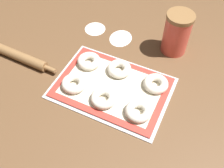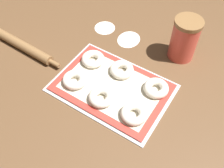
# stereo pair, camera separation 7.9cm
# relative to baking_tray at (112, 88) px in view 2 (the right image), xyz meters

# --- Properties ---
(ground_plane) EXTENTS (2.80, 2.80, 0.00)m
(ground_plane) POSITION_rel_baking_tray_xyz_m (-0.01, 0.02, -0.00)
(ground_plane) COLOR brown
(baking_tray) EXTENTS (0.44, 0.31, 0.01)m
(baking_tray) POSITION_rel_baking_tray_xyz_m (0.00, 0.00, 0.00)
(baking_tray) COLOR silver
(baking_tray) RESTS_ON ground_plane
(baking_mat) EXTENTS (0.42, 0.29, 0.00)m
(baking_mat) POSITION_rel_baking_tray_xyz_m (0.00, 0.00, 0.01)
(baking_mat) COLOR red
(baking_mat) RESTS_ON baking_tray
(bagel_front_left) EXTENTS (0.10, 0.10, 0.03)m
(bagel_front_left) POSITION_rel_baking_tray_xyz_m (-0.13, -0.06, 0.02)
(bagel_front_left) COLOR silver
(bagel_front_left) RESTS_ON baking_mat
(bagel_front_center) EXTENTS (0.10, 0.10, 0.03)m
(bagel_front_center) POSITION_rel_baking_tray_xyz_m (0.00, -0.07, 0.02)
(bagel_front_center) COLOR silver
(bagel_front_center) RESTS_ON baking_mat
(bagel_front_right) EXTENTS (0.10, 0.10, 0.03)m
(bagel_front_right) POSITION_rel_baking_tray_xyz_m (0.14, -0.07, 0.02)
(bagel_front_right) COLOR silver
(bagel_front_right) RESTS_ON baking_mat
(bagel_back_left) EXTENTS (0.10, 0.10, 0.03)m
(bagel_back_left) POSITION_rel_baking_tray_xyz_m (-0.14, 0.07, 0.02)
(bagel_back_left) COLOR silver
(bagel_back_left) RESTS_ON baking_mat
(bagel_back_center) EXTENTS (0.10, 0.10, 0.03)m
(bagel_back_center) POSITION_rel_baking_tray_xyz_m (-0.00, 0.08, 0.02)
(bagel_back_center) COLOR silver
(bagel_back_center) RESTS_ON baking_mat
(bagel_back_right) EXTENTS (0.10, 0.10, 0.03)m
(bagel_back_right) POSITION_rel_baking_tray_xyz_m (0.15, 0.07, 0.02)
(bagel_back_right) COLOR silver
(bagel_back_right) RESTS_ON baking_mat
(flour_canister) EXTENTS (0.11, 0.11, 0.18)m
(flour_canister) POSITION_rel_baking_tray_xyz_m (0.15, 0.31, 0.09)
(flour_canister) COLOR #DB4C3D
(flour_canister) RESTS_ON ground_plane
(rolling_pin) EXTENTS (0.42, 0.05, 0.04)m
(rolling_pin) POSITION_rel_baking_tray_xyz_m (-0.44, -0.03, 0.02)
(rolling_pin) COLOR olive
(rolling_pin) RESTS_ON ground_plane
(flour_patch_near) EXTENTS (0.10, 0.12, 0.00)m
(flour_patch_near) POSITION_rel_baking_tray_xyz_m (-0.09, 0.28, -0.00)
(flour_patch_near) COLOR white
(flour_patch_near) RESTS_ON ground_plane
(flour_patch_far) EXTENTS (0.10, 0.10, 0.00)m
(flour_patch_far) POSITION_rel_baking_tray_xyz_m (-0.22, 0.28, -0.00)
(flour_patch_far) COLOR white
(flour_patch_far) RESTS_ON ground_plane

